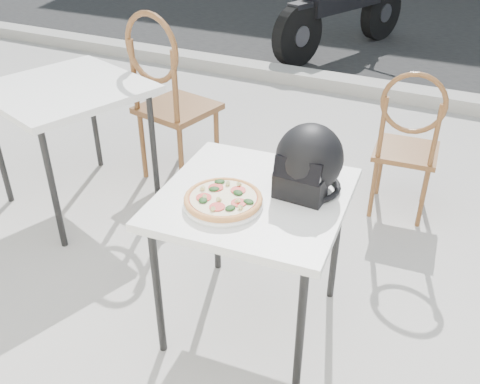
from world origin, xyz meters
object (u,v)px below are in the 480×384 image
at_px(motorcycle, 344,9).
at_px(cafe_chair_side, 167,91).
at_px(cafe_table_main, 253,207).
at_px(plate, 223,204).
at_px(cafe_chair_main, 408,138).
at_px(pizza, 223,199).
at_px(helmet, 308,163).
at_px(cafe_table_side, 66,97).

bearing_deg(motorcycle, cafe_chair_side, -71.39).
xyz_separation_m(cafe_table_main, cafe_chair_side, (-1.07, 1.00, -0.00)).
xyz_separation_m(plate, cafe_chair_main, (0.49, 1.37, -0.20)).
relative_size(plate, cafe_chair_side, 0.35).
height_order(pizza, cafe_chair_side, cafe_chair_side).
bearing_deg(plate, cafe_chair_main, 70.16).
xyz_separation_m(helmet, cafe_chair_side, (-1.25, 0.86, -0.20)).
bearing_deg(cafe_table_main, cafe_chair_side, 136.99).
height_order(pizza, helmet, helmet).
bearing_deg(helmet, cafe_chair_main, 79.61).
distance_m(cafe_table_main, plate, 0.17).
bearing_deg(cafe_table_side, plate, -24.78).
distance_m(helmet, cafe_chair_side, 1.53).
bearing_deg(plate, helmet, 46.07).
bearing_deg(plate, cafe_chair_side, 131.43).
distance_m(helmet, cafe_table_side, 1.67).
bearing_deg(plate, cafe_table_main, 61.27).
bearing_deg(helmet, cafe_table_side, 169.03).
height_order(cafe_table_side, motorcycle, motorcycle).
height_order(plate, helmet, helmet).
bearing_deg(cafe_chair_main, motorcycle, -72.21).
bearing_deg(cafe_table_main, motorcycle, 101.65).
relative_size(pizza, helmet, 1.34).
distance_m(pizza, cafe_table_side, 1.51).
bearing_deg(helmet, cafe_table_main, -142.16).
distance_m(cafe_table_main, pizza, 0.18).
bearing_deg(plate, motorcycle, 100.45).
height_order(plate, pizza, pizza).
distance_m(cafe_table_main, motorcycle, 4.52).
bearing_deg(helmet, pizza, -132.14).
bearing_deg(cafe_chair_main, cafe_chair_side, 4.17).
relative_size(plate, cafe_chair_main, 0.42).
height_order(cafe_chair_main, motorcycle, motorcycle).
distance_m(pizza, helmet, 0.38).
height_order(plate, cafe_table_side, cafe_table_side).
xyz_separation_m(cafe_table_side, cafe_chair_side, (0.38, 0.49, -0.07)).
bearing_deg(helmet, motorcycle, 106.11).
bearing_deg(cafe_table_side, cafe_chair_main, 21.41).
relative_size(pizza, cafe_chair_main, 0.42).
bearing_deg(cafe_chair_main, helmet, 72.93).
bearing_deg(cafe_chair_side, cafe_chair_main, -159.32).
xyz_separation_m(cafe_table_main, cafe_chair_main, (0.42, 1.23, -0.12)).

